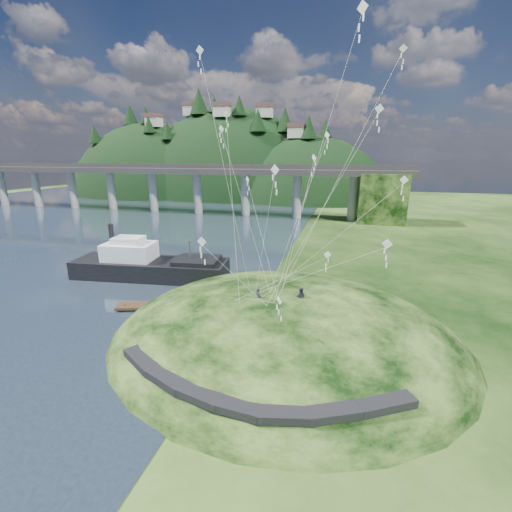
# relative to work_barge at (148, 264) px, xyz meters

# --- Properties ---
(ground) EXTENTS (320.00, 320.00, 0.00)m
(ground) POSITION_rel_work_barge_xyz_m (14.77, -13.97, -1.99)
(ground) COLOR black
(ground) RESTS_ON ground
(grass_hill) EXTENTS (36.00, 32.00, 13.00)m
(grass_hill) POSITION_rel_work_barge_xyz_m (22.77, -11.97, -3.49)
(grass_hill) COLOR black
(grass_hill) RESTS_ON ground
(footpath) EXTENTS (22.29, 5.84, 0.83)m
(footpath) POSITION_rel_work_barge_xyz_m (22.23, -23.71, 0.09)
(footpath) COLOR black
(footpath) RESTS_ON ground
(bridge) EXTENTS (160.00, 11.00, 15.00)m
(bridge) POSITION_rel_work_barge_xyz_m (-11.69, 56.10, 7.71)
(bridge) COLOR #2D2B2B
(bridge) RESTS_ON ground
(far_ridge) EXTENTS (153.00, 70.00, 94.50)m
(far_ridge) POSITION_rel_work_barge_xyz_m (-28.81, 108.20, -9.43)
(far_ridge) COLOR black
(far_ridge) RESTS_ON ground
(work_barge) EXTENTS (23.26, 8.80, 7.94)m
(work_barge) POSITION_rel_work_barge_xyz_m (0.00, 0.00, 0.00)
(work_barge) COLOR black
(work_barge) RESTS_ON ground
(wooden_dock) EXTENTS (12.49, 5.85, 0.89)m
(wooden_dock) POSITION_rel_work_barge_xyz_m (8.44, -8.92, -1.60)
(wooden_dock) COLOR #332215
(wooden_dock) RESTS_ON ground
(kite_flyers) EXTENTS (4.66, 1.77, 1.96)m
(kite_flyers) POSITION_rel_work_barge_xyz_m (23.25, -13.49, 3.89)
(kite_flyers) COLOR #292E37
(kite_flyers) RESTS_ON ground
(kite_swarm) EXTENTS (18.27, 18.12, 22.28)m
(kite_swarm) POSITION_rel_work_barge_xyz_m (24.49, -10.48, 14.85)
(kite_swarm) COLOR white
(kite_swarm) RESTS_ON ground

